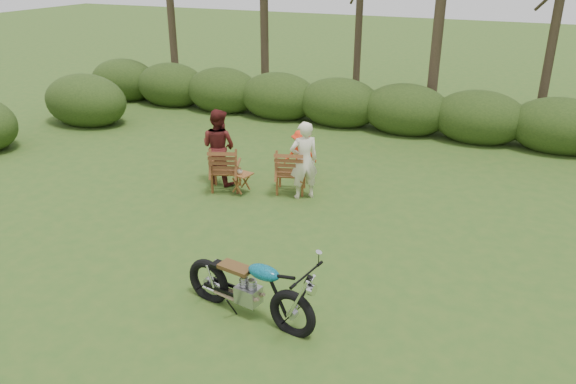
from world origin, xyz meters
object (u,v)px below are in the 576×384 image
at_px(adult_a, 304,197).
at_px(lawn_chair_left, 227,189).
at_px(motorcycle, 249,314).
at_px(child, 300,178).
at_px(cup, 240,172).
at_px(adult_b, 221,182).
at_px(lawn_chair_right, 291,191).
at_px(side_table, 241,184).

bearing_deg(adult_a, lawn_chair_left, -31.12).
bearing_deg(motorcycle, child, 114.41).
distance_m(adult_a, child, 1.10).
distance_m(cup, adult_b, 1.00).
relative_size(lawn_chair_left, cup, 9.08).
bearing_deg(adult_b, cup, 158.11).
distance_m(adult_b, child, 1.82).
bearing_deg(lawn_chair_left, adult_a, 167.68).
height_order(cup, adult_b, adult_b).
height_order(lawn_chair_left, adult_a, adult_a).
relative_size(lawn_chair_right, child, 0.88).
height_order(side_table, adult_b, adult_b).
distance_m(motorcycle, adult_a, 4.27).
relative_size(motorcycle, lawn_chair_right, 2.08).
bearing_deg(adult_a, lawn_chair_right, -65.74).
bearing_deg(lawn_chair_right, cup, 15.15).
distance_m(lawn_chair_left, cup, 0.67).
xyz_separation_m(adult_b, child, (1.54, 0.97, 0.00)).
height_order(lawn_chair_left, adult_b, adult_b).
distance_m(cup, adult_a, 1.45).
xyz_separation_m(lawn_chair_left, cup, (0.42, -0.13, 0.51)).
xyz_separation_m(adult_a, child, (-0.49, 0.99, 0.00)).
bearing_deg(side_table, motorcycle, -60.31).
xyz_separation_m(side_table, adult_b, (-0.75, 0.38, -0.24)).
relative_size(lawn_chair_right, cup, 9.05).
height_order(lawn_chair_left, side_table, lawn_chair_left).
bearing_deg(child, adult_a, 87.25).
bearing_deg(child, motorcycle, 75.78).
bearing_deg(side_table, adult_a, 15.80).
relative_size(side_table, adult_b, 0.28).
height_order(motorcycle, child, motorcycle).
bearing_deg(adult_b, lawn_chair_left, 145.69).
xyz_separation_m(side_table, adult_a, (1.29, 0.37, -0.24)).
bearing_deg(side_table, adult_b, 152.73).
bearing_deg(motorcycle, adult_b, 134.32).
relative_size(adult_b, child, 1.48).
height_order(side_table, cup, cup).
xyz_separation_m(motorcycle, side_table, (-2.18, 3.82, 0.24)).
relative_size(adult_a, adult_b, 0.98).
xyz_separation_m(motorcycle, adult_a, (-0.89, 4.18, 0.00)).
relative_size(lawn_chair_left, adult_b, 0.59).
height_order(motorcycle, lawn_chair_right, motorcycle).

